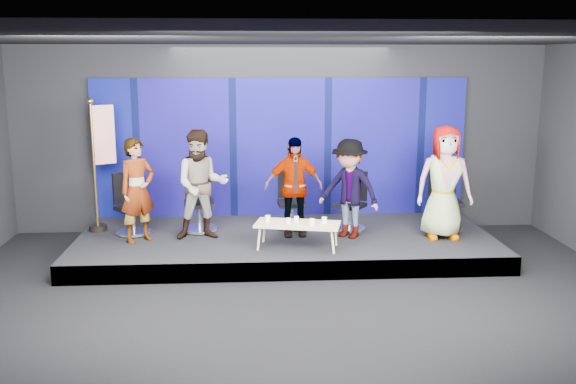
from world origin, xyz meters
name	(u,v)px	position (x,y,z in m)	size (l,w,h in m)	color
ground	(296,307)	(0.00, 0.00, 0.00)	(10.00, 10.00, 0.00)	black
room_walls	(297,125)	(0.00, 0.00, 2.43)	(10.02, 8.02, 3.51)	black
riser	(285,243)	(0.00, 2.50, 0.15)	(7.00, 3.00, 0.30)	black
backdrop	(281,148)	(0.00, 3.95, 1.60)	(7.00, 0.08, 2.60)	#08105F
chair_a	(131,214)	(-2.62, 2.73, 0.65)	(0.84, 0.84, 1.05)	silver
panelist_a	(137,190)	(-2.42, 2.27, 1.15)	(0.62, 0.41, 1.70)	black
chair_b	(199,210)	(-1.48, 2.87, 0.67)	(0.70, 0.70, 1.13)	silver
panelist_b	(202,185)	(-1.39, 2.37, 1.21)	(0.89, 0.69, 1.82)	black
chair_c	(291,209)	(0.13, 2.98, 0.64)	(0.63, 0.63, 1.04)	silver
panelist_c	(294,187)	(0.14, 2.47, 1.14)	(0.98, 0.41, 1.68)	black
chair_d	(351,211)	(1.17, 2.78, 0.64)	(0.80, 0.80, 1.02)	silver
panelist_d	(349,189)	(1.06, 2.29, 1.13)	(1.07, 0.62, 1.66)	black
chair_e	(444,208)	(2.79, 2.64, 0.68)	(0.68, 0.68, 1.17)	silver
panelist_e	(444,182)	(2.62, 2.16, 1.25)	(0.92, 0.60, 1.89)	black
coffee_table	(298,225)	(0.15, 1.72, 0.67)	(1.42, 0.85, 0.41)	tan
mug_a	(268,218)	(-0.32, 1.85, 0.76)	(0.08, 0.08, 0.10)	white
mug_b	(288,221)	(0.00, 1.70, 0.75)	(0.07, 0.07, 0.09)	white
mug_c	(296,219)	(0.14, 1.80, 0.75)	(0.07, 0.07, 0.09)	white
mug_d	(312,222)	(0.36, 1.57, 0.76)	(0.09, 0.09, 0.10)	white
mug_e	(324,220)	(0.57, 1.69, 0.75)	(0.08, 0.08, 0.09)	white
flag_stand	(101,161)	(-3.14, 3.01, 1.52)	(0.50, 0.34, 2.30)	black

